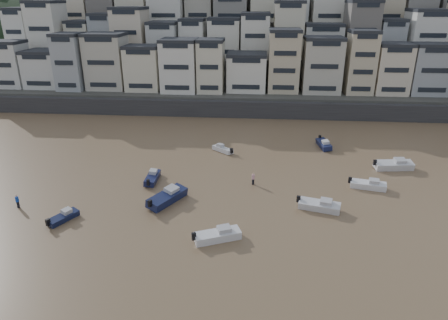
# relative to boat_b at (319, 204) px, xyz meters

# --- Properties ---
(harbor_wall) EXTENTS (140.00, 3.00, 3.50)m
(harbor_wall) POSITION_rel_boat_b_xyz_m (-12.04, 40.27, 1.01)
(harbor_wall) COLOR #38383A
(harbor_wall) RESTS_ON ground
(hillside) EXTENTS (141.04, 66.00, 50.00)m
(hillside) POSITION_rel_boat_b_xyz_m (-7.31, 80.11, 12.27)
(hillside) COLOR #4C4C47
(hillside) RESTS_ON ground
(boat_b) EXTENTS (5.71, 3.15, 1.48)m
(boat_b) POSITION_rel_boat_b_xyz_m (0.00, 0.00, 0.00)
(boat_b) COLOR silver
(boat_b) RESTS_ON ground
(boat_g) EXTENTS (6.42, 2.79, 1.69)m
(boat_g) POSITION_rel_boat_b_xyz_m (12.81, 13.54, 0.11)
(boat_g) COLOR silver
(boat_g) RESTS_ON ground
(boat_a) EXTENTS (5.74, 3.79, 1.49)m
(boat_a) POSITION_rel_boat_b_xyz_m (-11.71, -7.52, 0.01)
(boat_a) COLOR silver
(boat_a) RESTS_ON ground
(boat_c) EXTENTS (4.99, 6.71, 1.77)m
(boat_c) POSITION_rel_boat_b_xyz_m (-18.88, 0.34, 0.14)
(boat_c) COLOR #161D45
(boat_c) RESTS_ON ground
(boat_h) EXTENTS (4.21, 3.85, 1.18)m
(boat_h) POSITION_rel_boat_b_xyz_m (-13.48, 18.63, -0.15)
(boat_h) COLOR silver
(boat_h) RESTS_ON ground
(boat_d) EXTENTS (5.33, 2.71, 1.39)m
(boat_d) POSITION_rel_boat_b_xyz_m (7.40, 6.58, -0.05)
(boat_d) COLOR silver
(boat_d) RESTS_ON ground
(boat_i) EXTENTS (2.50, 5.41, 1.42)m
(boat_i) POSITION_rel_boat_b_xyz_m (3.71, 22.29, -0.03)
(boat_i) COLOR #151B42
(boat_i) RESTS_ON ground
(boat_j) EXTENTS (3.11, 4.23, 1.11)m
(boat_j) POSITION_rel_boat_b_xyz_m (-29.94, -5.13, -0.18)
(boat_j) COLOR #131B3D
(boat_j) RESTS_ON ground
(boat_f) EXTENTS (1.71, 4.98, 1.35)m
(boat_f) POSITION_rel_boat_b_xyz_m (-22.35, 6.35, -0.07)
(boat_f) COLOR #151B43
(boat_f) RESTS_ON ground
(person_blue) EXTENTS (0.44, 0.44, 1.74)m
(person_blue) POSITION_rel_boat_b_xyz_m (-36.90, -2.62, 0.13)
(person_blue) COLOR #163FA9
(person_blue) RESTS_ON ground
(person_pink) EXTENTS (0.44, 0.44, 1.74)m
(person_pink) POSITION_rel_boat_b_xyz_m (-8.17, 6.45, 0.13)
(person_pink) COLOR #C68B9B
(person_pink) RESTS_ON ground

